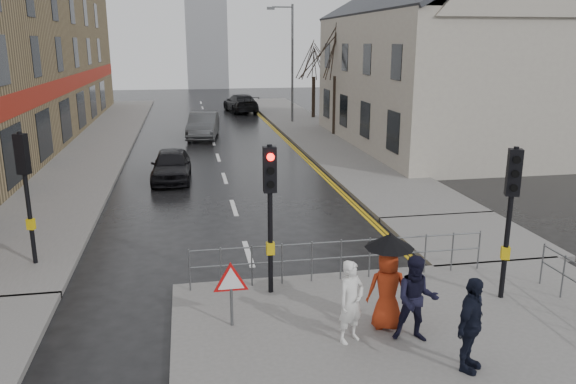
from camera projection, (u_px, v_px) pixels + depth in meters
name	position (u px, v px, depth m)	size (l,w,h in m)	color
ground	(263.00, 302.00, 12.58)	(120.00, 120.00, 0.00)	black
near_pavement	(462.00, 373.00, 9.75)	(10.00, 9.00, 0.14)	#605E5B
left_pavement	(101.00, 139.00, 33.28)	(4.00, 44.00, 0.14)	#605E5B
right_pavement	(308.00, 128.00, 37.44)	(4.00, 40.00, 0.14)	#605E5B
pavement_bridge_right	(467.00, 237.00, 16.54)	(4.00, 4.20, 0.14)	#605E5B
building_right_cream	(435.00, 58.00, 30.53)	(9.00, 16.40, 10.10)	#B9B3A1
church_tower	(205.00, 14.00, 69.42)	(5.00, 5.00, 18.00)	gray
traffic_signal_near_left	(270.00, 193.00, 12.16)	(0.28, 0.27, 3.40)	black
traffic_signal_near_right	(511.00, 197.00, 11.89)	(0.34, 0.33, 3.40)	black
traffic_signal_far_left	(25.00, 175.00, 13.84)	(0.34, 0.33, 3.40)	black
guard_railing_front	(341.00, 251.00, 13.26)	(7.14, 0.04, 1.00)	#595B5E
warning_sign	(231.00, 284.00, 11.02)	(0.80, 0.07, 1.35)	#595B5E
street_lamp	(290.00, 56.00, 38.97)	(1.83, 0.25, 8.00)	#595B5E
tree_near	(336.00, 51.00, 33.45)	(2.40, 2.40, 6.58)	#31241B
tree_far	(314.00, 59.00, 41.33)	(2.40, 2.40, 5.64)	#31241B
pedestrian_a	(351.00, 302.00, 10.47)	(0.59, 0.38, 1.61)	white
pedestrian_b	(416.00, 299.00, 10.48)	(0.82, 0.64, 1.69)	black
pedestrian_with_umbrella	(388.00, 276.00, 10.90)	(0.96, 0.96, 1.96)	#AB3013
pedestrian_d	(471.00, 325.00, 9.52)	(1.00, 0.42, 1.70)	black
car_parked	(171.00, 165.00, 23.42)	(1.57, 3.90, 1.33)	black
car_mid	(203.00, 126.00, 33.82)	(1.60, 4.60, 1.51)	#3C3E41
car_far	(241.00, 103.00, 46.38)	(2.10, 5.17, 1.50)	black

